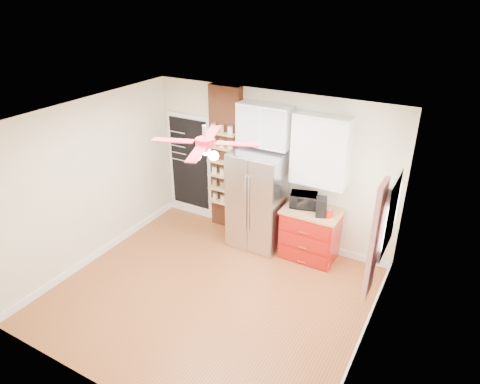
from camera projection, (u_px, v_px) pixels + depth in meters
The scene contains 21 objects.
floor at pixel (211, 294), 6.47m from camera, with size 4.50×4.50×0.00m, color #9C5927.
ceiling at pixel (204, 122), 5.28m from camera, with size 4.50×4.50×0.00m, color white.
wall_back at pixel (271, 167), 7.44m from camera, with size 4.50×0.02×2.70m, color beige.
wall_front at pixel (99, 302), 4.30m from camera, with size 4.50×0.02×2.70m, color beige.
wall_left at pixel (90, 183), 6.86m from camera, with size 0.02×4.00×2.70m, color beige.
wall_right at pixel (373, 264), 4.88m from camera, with size 0.02×4.00×2.70m, color beige.
chalkboard at pixel (190, 163), 8.27m from camera, with size 0.95×0.05×1.95m.
brick_pillar at pixel (226, 160), 7.75m from camera, with size 0.60×0.16×2.70m, color brown.
fridge at pixel (258, 200), 7.38m from camera, with size 0.90×0.70×1.75m, color silver.
upper_glass_cabinet at pixel (265, 125), 6.97m from camera, with size 0.90×0.35×0.70m, color white.
red_cabinet at pixel (310, 234), 7.18m from camera, with size 0.94×0.64×0.90m.
upper_shelf_unit at pixel (321, 151), 6.69m from camera, with size 0.90×0.30×1.15m, color white.
window at pixel (390, 215), 5.51m from camera, with size 0.04×0.75×1.05m, color white.
curtain at pixel (375, 241), 5.14m from camera, with size 0.06×0.40×1.55m, color red.
ceiling_fan at pixel (205, 143), 5.40m from camera, with size 1.40×1.40×0.44m.
toaster_oven at pixel (304, 200), 7.04m from camera, with size 0.44×0.30×0.24m, color black.
coffee_maker at pixel (321, 207), 6.76m from camera, with size 0.16×0.22×0.30m, color black.
canister_left at pixel (328, 213), 6.74m from camera, with size 0.11×0.11×0.14m, color #B11409.
canister_right at pixel (330, 212), 6.79m from camera, with size 0.10×0.10×0.13m, color red.
pantry_jar_oats at pixel (214, 156), 7.69m from camera, with size 0.09×0.09×0.14m, color beige.
pantry_jar_beans at pixel (232, 160), 7.53m from camera, with size 0.09×0.09×0.13m, color #876444.
Camera 1 is at (2.89, -4.25, 4.24)m, focal length 32.00 mm.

